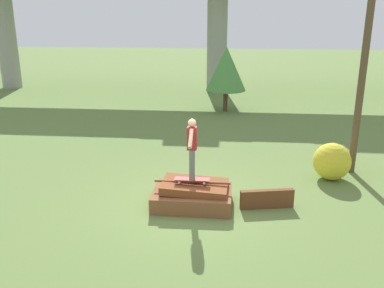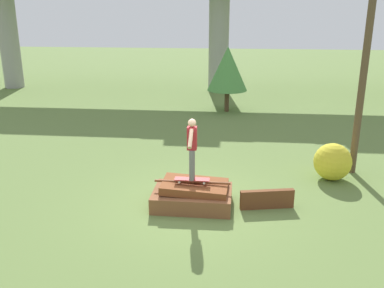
% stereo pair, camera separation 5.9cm
% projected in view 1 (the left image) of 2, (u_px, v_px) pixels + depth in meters
% --- Properties ---
extents(ground_plane, '(80.00, 80.00, 0.00)m').
position_uv_depth(ground_plane, '(192.00, 205.00, 10.43)').
color(ground_plane, olive).
extents(scrap_pile, '(1.90, 1.31, 0.64)m').
position_uv_depth(scrap_pile, '(193.00, 195.00, 10.35)').
color(scrap_pile, brown).
rests_on(scrap_pile, ground_plane).
extents(scrap_plank_loose, '(1.30, 0.40, 0.46)m').
position_uv_depth(scrap_plank_loose, '(267.00, 199.00, 10.22)').
color(scrap_plank_loose, brown).
rests_on(scrap_plank_loose, ground_plane).
extents(skateboard, '(0.84, 0.23, 0.09)m').
position_uv_depth(skateboard, '(192.00, 179.00, 10.14)').
color(skateboard, maroon).
rests_on(skateboard, scrap_pile).
extents(skater, '(0.22, 1.13, 1.47)m').
position_uv_depth(skater, '(192.00, 145.00, 9.87)').
color(skater, slate).
rests_on(skater, skateboard).
extents(utility_pole, '(1.30, 0.20, 8.75)m').
position_uv_depth(utility_pole, '(370.00, 11.00, 11.14)').
color(utility_pole, brown).
rests_on(utility_pole, ground_plane).
extents(tree_behind_left, '(1.80, 1.80, 2.93)m').
position_uv_depth(tree_behind_left, '(226.00, 69.00, 19.09)').
color(tree_behind_left, '#4C3823').
rests_on(tree_behind_left, ground_plane).
extents(bush_yellow_flowering, '(1.04, 1.04, 1.04)m').
position_uv_depth(bush_yellow_flowering, '(332.00, 161.00, 11.85)').
color(bush_yellow_flowering, gold).
rests_on(bush_yellow_flowering, ground_plane).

